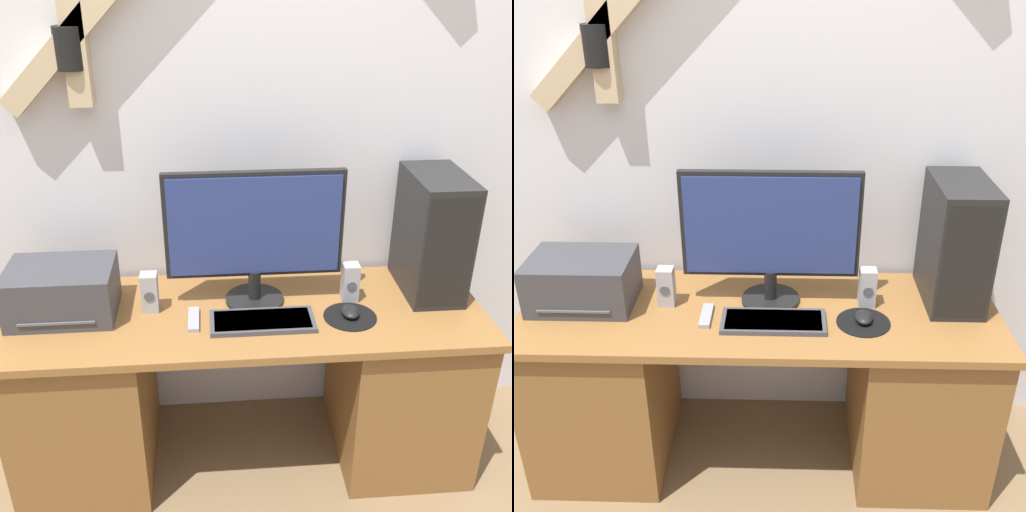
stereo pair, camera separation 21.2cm
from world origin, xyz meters
The scene contains 12 objects.
ground_plane centered at (0.00, 0.00, 0.00)m, with size 12.00×12.00×0.00m, color brown.
wall_back centered at (0.00, 0.66, 1.36)m, with size 6.40×0.15×2.70m.
desk centered at (0.00, 0.30, 0.37)m, with size 1.78×0.60×0.71m.
monitor centered at (0.04, 0.37, 1.00)m, with size 0.65×0.22×0.52m.
keyboard centered at (0.06, 0.21, 0.72)m, with size 0.38×0.16×0.02m.
mousepad centered at (0.38, 0.22, 0.71)m, with size 0.19×0.19×0.00m.
mouse centered at (0.38, 0.23, 0.73)m, with size 0.06×0.09×0.03m.
computer_tower centered at (0.72, 0.41, 0.95)m, with size 0.20×0.35×0.47m.
printer centered at (-0.66, 0.34, 0.80)m, with size 0.38×0.27×0.19m.
speaker_left centered at (-0.35, 0.34, 0.79)m, with size 0.06×0.06×0.15m.
speaker_right centered at (0.40, 0.35, 0.79)m, with size 0.06×0.06×0.15m.
remote_control centered at (-0.19, 0.24, 0.72)m, with size 0.04×0.15×0.02m.
Camera 1 is at (-0.12, -1.59, 1.89)m, focal length 42.00 mm.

